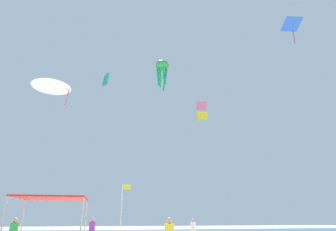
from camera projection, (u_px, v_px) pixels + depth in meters
canopy_tent at (52, 200)px, 13.04m from camera, size 3.04×2.99×2.57m
person_near_tent at (92, 229)px, 19.06m from camera, size 0.41×0.46×1.71m
person_central at (193, 228)px, 21.64m from camera, size 0.39×0.39×1.65m
banner_flag at (122, 208)px, 20.06m from camera, size 0.61×0.06×3.98m
kite_box_pink at (202, 111)px, 44.75m from camera, size 1.66×1.92×3.36m
kite_parafoil_teal at (106, 80)px, 41.29m from camera, size 1.09×4.96×3.03m
kite_diamond_blue at (292, 25)px, 28.58m from camera, size 1.93×1.87×2.59m
kite_octopus_green at (162, 67)px, 42.16m from camera, size 2.30×2.30×4.64m
kite_delta_white at (52, 84)px, 24.59m from camera, size 3.51×3.52×2.58m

